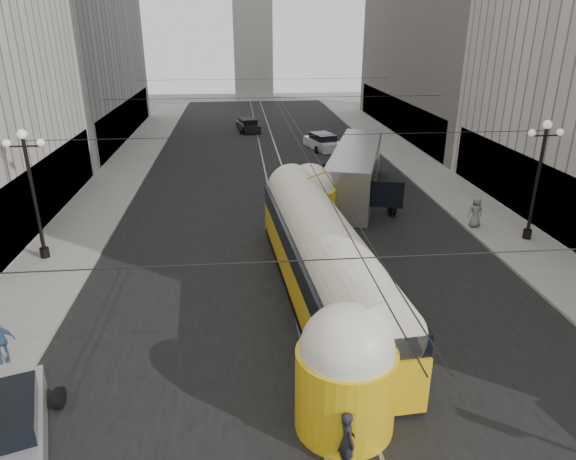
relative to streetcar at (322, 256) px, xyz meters
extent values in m
cube|color=black|center=(-0.50, 19.55, -1.94)|extent=(20.00, 85.00, 0.02)
cube|color=gray|center=(-12.50, 23.05, -1.87)|extent=(4.00, 72.00, 0.15)
cube|color=gray|center=(11.50, 23.05, -1.87)|extent=(4.00, 72.00, 0.15)
cube|color=gray|center=(-1.25, 19.55, -1.94)|extent=(0.12, 85.00, 0.04)
cube|color=gray|center=(0.25, 19.55, -1.94)|extent=(0.12, 85.00, 0.04)
cube|color=black|center=(-14.55, 11.05, 0.06)|extent=(0.10, 18.00, 3.60)
cube|color=black|center=(-14.55, 35.05, 0.06)|extent=(0.10, 25.20, 3.60)
cube|color=black|center=(13.55, 9.05, 0.06)|extent=(0.10, 18.00, 3.60)
cube|color=black|center=(13.55, 35.05, 0.06)|extent=(0.10, 28.80, 3.60)
cube|color=#B2AFA8|center=(-0.50, 67.05, 10.06)|extent=(6.00, 6.00, 24.00)
cylinder|color=black|center=(-13.10, 5.05, 1.21)|extent=(0.18, 0.18, 6.00)
cylinder|color=black|center=(-13.10, 5.05, -1.54)|extent=(0.44, 0.44, 0.50)
cylinder|color=black|center=(-13.10, 5.05, 3.81)|extent=(1.60, 0.08, 0.08)
sphere|color=white|center=(-13.10, 5.05, 4.36)|extent=(0.44, 0.44, 0.44)
sphere|color=white|center=(-13.85, 5.05, 3.96)|extent=(0.36, 0.36, 0.36)
sphere|color=white|center=(-12.35, 5.05, 3.96)|extent=(0.36, 0.36, 0.36)
cylinder|color=black|center=(12.10, 5.05, 1.21)|extent=(0.18, 0.18, 6.00)
cylinder|color=black|center=(12.10, 5.05, -1.54)|extent=(0.44, 0.44, 0.50)
cylinder|color=black|center=(12.10, 5.05, 3.81)|extent=(1.60, 0.08, 0.08)
sphere|color=white|center=(12.10, 5.05, 4.36)|extent=(0.44, 0.44, 0.44)
sphere|color=white|center=(11.35, 5.05, 3.96)|extent=(0.36, 0.36, 0.36)
sphere|color=white|center=(12.85, 5.05, 3.96)|extent=(0.36, 0.36, 0.36)
cylinder|color=black|center=(-0.50, -8.95, 4.06)|extent=(25.00, 0.03, 0.03)
cylinder|color=black|center=(-0.50, 5.05, 4.06)|extent=(25.00, 0.03, 0.03)
cylinder|color=black|center=(-0.50, 19.05, 4.06)|extent=(25.00, 0.03, 0.03)
cylinder|color=black|center=(-0.50, 33.05, 4.06)|extent=(25.00, 0.03, 0.03)
cylinder|color=black|center=(-0.50, 23.05, 3.86)|extent=(0.03, 72.00, 0.03)
cylinder|color=black|center=(-0.10, 23.05, 3.86)|extent=(0.03, 72.00, 0.03)
cube|color=gold|center=(0.00, 0.00, -0.78)|extent=(3.94, 15.62, 1.88)
cube|color=black|center=(0.00, 0.00, -1.67)|extent=(3.91, 15.16, 0.33)
cube|color=black|center=(0.00, 0.00, 0.43)|extent=(3.95, 15.39, 0.94)
cylinder|color=silver|center=(0.00, 0.00, 0.76)|extent=(3.60, 15.37, 2.54)
cylinder|color=gold|center=(-0.53, -7.61, -0.67)|extent=(2.87, 2.87, 2.54)
sphere|color=silver|center=(-0.53, -7.61, 0.65)|extent=(2.65, 2.65, 2.65)
cylinder|color=gold|center=(0.53, 7.61, -0.67)|extent=(2.87, 2.87, 2.54)
sphere|color=silver|center=(0.53, 7.61, 0.65)|extent=(2.65, 2.65, 2.65)
sphere|color=#FFF2BF|center=(-0.61, -8.76, -1.00)|extent=(0.36, 0.36, 0.36)
cube|color=gray|center=(4.60, 14.10, -0.26)|extent=(6.57, 13.23, 3.26)
cube|color=black|center=(4.60, 14.10, 0.28)|extent=(6.45, 12.81, 1.19)
cube|color=black|center=(4.60, 7.63, 0.12)|extent=(2.41, 0.86, 1.52)
cylinder|color=black|center=(3.24, 9.73, -1.40)|extent=(0.30, 1.09, 1.09)
cylinder|color=black|center=(5.96, 9.73, -1.40)|extent=(0.30, 1.09, 1.09)
cylinder|color=black|center=(3.24, 18.46, -1.40)|extent=(0.30, 1.09, 1.09)
cylinder|color=black|center=(5.96, 18.46, -1.40)|extent=(0.30, 1.09, 1.09)
cube|color=#939498|center=(-9.90, -7.64, -1.44)|extent=(3.33, 5.08, 0.84)
cube|color=black|center=(-9.90, -7.64, -0.85)|extent=(2.44, 3.00, 0.79)
cylinder|color=black|center=(-10.78, -6.04, -1.61)|extent=(0.22, 0.67, 0.67)
cylinder|color=black|center=(-9.03, -6.04, -1.61)|extent=(0.22, 0.67, 0.67)
cube|color=white|center=(4.62, 28.12, -1.44)|extent=(3.21, 5.07, 0.84)
cube|color=black|center=(4.62, 28.12, -0.85)|extent=(2.38, 2.97, 0.79)
cylinder|color=black|center=(3.74, 26.52, -1.61)|extent=(0.22, 0.67, 0.67)
cylinder|color=black|center=(5.49, 26.52, -1.61)|extent=(0.22, 0.67, 0.67)
cylinder|color=black|center=(3.74, 29.72, -1.61)|extent=(0.22, 0.67, 0.67)
cylinder|color=black|center=(5.49, 29.72, -1.61)|extent=(0.22, 0.67, 0.67)
cube|color=black|center=(-2.17, 37.76, -1.47)|extent=(2.68, 4.68, 0.78)
cube|color=black|center=(-2.17, 37.76, -0.92)|extent=(2.06, 2.70, 0.74)
cylinder|color=black|center=(-2.98, 36.27, -1.63)|extent=(0.22, 0.63, 0.63)
cylinder|color=black|center=(-1.35, 36.27, -1.63)|extent=(0.22, 0.63, 0.63)
cylinder|color=black|center=(-2.98, 39.26, -1.63)|extent=(0.22, 0.63, 0.63)
cylinder|color=black|center=(-1.35, 39.26, -1.63)|extent=(0.22, 0.63, 0.63)
imported|color=black|center=(-0.77, -9.14, -1.06)|extent=(0.53, 0.71, 1.77)
imported|color=beige|center=(-0.69, -7.96, -1.15)|extent=(0.75, 0.88, 1.59)
imported|color=slate|center=(10.00, 7.01, -0.91)|extent=(0.90, 0.60, 1.76)
imported|color=#3E6389|center=(-11.61, -3.66, -1.00)|extent=(1.05, 0.80, 1.59)
camera|label=1|loc=(-3.31, -19.28, 8.95)|focal=32.00mm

